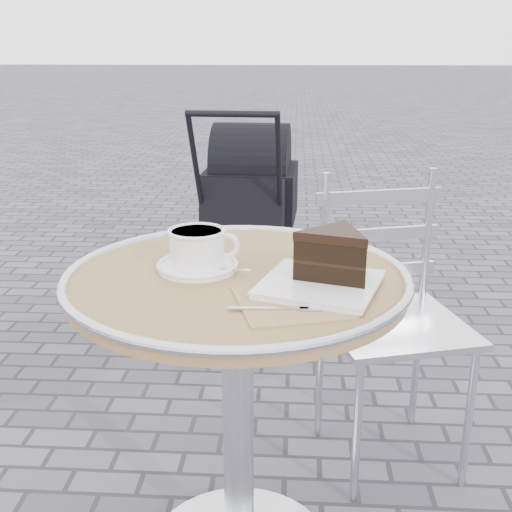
# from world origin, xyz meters

# --- Properties ---
(cafe_table) EXTENTS (0.72, 0.72, 0.74)m
(cafe_table) POSITION_xyz_m (0.00, 0.00, 0.57)
(cafe_table) COLOR silver
(cafe_table) RESTS_ON ground
(cappuccino_set) EXTENTS (0.19, 0.17, 0.09)m
(cappuccino_set) POSITION_xyz_m (-0.08, 0.03, 0.77)
(cappuccino_set) COLOR white
(cappuccino_set) RESTS_ON cafe_table
(cake_plate_set) EXTENTS (0.33, 0.33, 0.12)m
(cake_plate_set) POSITION_xyz_m (0.19, -0.06, 0.78)
(cake_plate_set) COLOR #A67C5B
(cake_plate_set) RESTS_ON cafe_table
(bistro_chair) EXTENTS (0.47, 0.47, 0.84)m
(bistro_chair) POSITION_xyz_m (0.38, 0.51, 0.52)
(bistro_chair) COLOR silver
(bistro_chair) RESTS_ON ground
(baby_stroller) EXTENTS (0.46, 0.92, 0.93)m
(baby_stroller) POSITION_xyz_m (-0.11, 1.89, 0.42)
(baby_stroller) COLOR black
(baby_stroller) RESTS_ON ground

